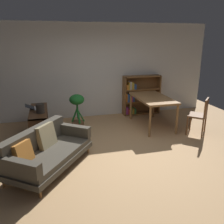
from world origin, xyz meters
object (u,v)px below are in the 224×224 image
(open_laptop, at_px, (36,107))
(desk_speaker, at_px, (40,108))
(dining_table, at_px, (153,100))
(bookshelf, at_px, (139,95))
(fabric_couch, at_px, (46,150))
(potted_floor_plant, at_px, (77,109))
(media_console, at_px, (39,123))
(dining_chair_near, at_px, (200,114))

(open_laptop, xyz_separation_m, desk_speaker, (0.12, -0.39, 0.08))
(open_laptop, relative_size, dining_table, 0.32)
(open_laptop, bearing_deg, bookshelf, 16.30)
(fabric_couch, height_order, potted_floor_plant, potted_floor_plant)
(media_console, relative_size, desk_speaker, 6.43)
(dining_table, height_order, dining_chair_near, dining_chair_near)
(fabric_couch, xyz_separation_m, media_console, (-0.15, 1.62, -0.04))
(open_laptop, xyz_separation_m, dining_chair_near, (3.84, -1.11, -0.14))
(media_console, height_order, potted_floor_plant, potted_floor_plant)
(media_console, xyz_separation_m, open_laptop, (-0.06, 0.15, 0.35))
(open_laptop, height_order, potted_floor_plant, potted_floor_plant)
(potted_floor_plant, bearing_deg, media_console, -169.89)
(potted_floor_plant, height_order, dining_chair_near, potted_floor_plant)
(desk_speaker, bearing_deg, dining_table, 2.72)
(open_laptop, relative_size, potted_floor_plant, 0.50)
(desk_speaker, bearing_deg, fabric_couch, -86.33)
(dining_chair_near, bearing_deg, bookshelf, 112.78)
(fabric_couch, bearing_deg, desk_speaker, 93.67)
(dining_table, bearing_deg, dining_chair_near, -43.80)
(media_console, bearing_deg, fabric_couch, -84.79)
(media_console, xyz_separation_m, dining_chair_near, (3.78, -0.96, 0.21))
(media_console, xyz_separation_m, dining_table, (2.89, -0.11, 0.41))
(fabric_couch, xyz_separation_m, open_laptop, (-0.21, 1.77, 0.31))
(media_console, relative_size, open_laptop, 2.89)
(open_laptop, distance_m, bookshelf, 3.13)
(open_laptop, bearing_deg, potted_floor_plant, 1.07)
(fabric_couch, relative_size, bookshelf, 1.56)
(media_console, xyz_separation_m, bookshelf, (2.94, 1.03, 0.27))
(potted_floor_plant, xyz_separation_m, dining_chair_near, (2.83, -1.12, -0.02))
(media_console, distance_m, bookshelf, 3.13)
(potted_floor_plant, distance_m, bookshelf, 2.18)
(fabric_couch, distance_m, dining_chair_near, 3.69)
(desk_speaker, height_order, potted_floor_plant, potted_floor_plant)
(fabric_couch, height_order, dining_table, dining_table)
(dining_table, bearing_deg, media_console, 177.85)
(dining_table, relative_size, dining_chair_near, 1.61)
(fabric_couch, distance_m, dining_table, 3.16)
(open_laptop, xyz_separation_m, potted_floor_plant, (1.00, 0.02, -0.12))
(open_laptop, distance_m, dining_table, 2.96)
(potted_floor_plant, bearing_deg, fabric_couch, -113.92)
(desk_speaker, bearing_deg, media_console, 103.71)
(potted_floor_plant, bearing_deg, desk_speaker, -155.00)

